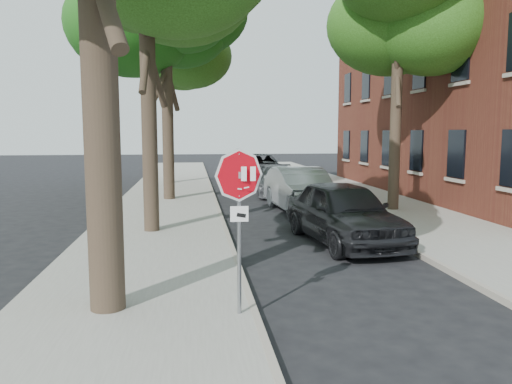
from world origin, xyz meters
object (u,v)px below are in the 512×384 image
(tree_right, at_px, (397,13))
(car_b, at_px, (301,190))
(car_c, at_px, (277,180))
(car_d, at_px, (259,168))
(stop_sign, at_px, (239,199))
(tree_far, at_px, (166,55))
(tree_mid_b, at_px, (165,10))
(car_a, at_px, (344,212))

(tree_right, height_order, car_b, tree_right)
(car_c, bearing_deg, car_d, 97.22)
(stop_sign, relative_size, tree_far, 0.28)
(stop_sign, bearing_deg, tree_far, 95.46)
(stop_sign, distance_m, tree_far, 21.88)
(tree_right, bearing_deg, car_d, 107.28)
(tree_mid_b, bearing_deg, car_d, 55.75)
(tree_right, relative_size, car_a, 1.90)
(tree_right, bearing_deg, car_a, -124.47)
(car_a, relative_size, car_c, 1.04)
(stop_sign, xyz_separation_m, tree_right, (6.68, 10.14, 5.26))
(car_b, height_order, car_c, car_b)
(tree_right, xyz_separation_m, car_a, (-3.38, -4.92, -6.38))
(car_b, distance_m, car_c, 5.18)
(tree_right, relative_size, car_b, 1.85)
(car_c, bearing_deg, tree_far, 140.25)
(tree_mid_b, xyz_separation_m, tree_right, (8.40, -4.01, -0.78))
(stop_sign, distance_m, tree_right, 13.23)
(car_a, xyz_separation_m, car_c, (0.00, 10.44, -0.15))
(tree_mid_b, xyz_separation_m, car_c, (5.02, 1.51, -7.31))
(tree_mid_b, height_order, car_a, tree_mid_b)
(tree_right, bearing_deg, stop_sign, -123.38)
(car_d, bearing_deg, car_b, -86.90)
(stop_sign, distance_m, tree_mid_b, 15.48)
(car_a, height_order, car_b, car_a)
(tree_right, bearing_deg, car_b, 174.12)
(car_a, xyz_separation_m, car_b, (0.00, 5.27, -0.01))
(car_a, bearing_deg, tree_mid_b, 112.63)
(stop_sign, distance_m, car_d, 21.62)
(stop_sign, height_order, car_a, stop_sign)
(car_b, relative_size, car_d, 0.83)
(stop_sign, relative_size, tree_mid_b, 0.25)
(stop_sign, height_order, tree_far, tree_far)
(tree_far, distance_m, car_d, 8.23)
(tree_mid_b, bearing_deg, stop_sign, -83.05)
(car_a, bearing_deg, tree_far, 101.76)
(tree_far, height_order, car_b, tree_far)
(car_b, bearing_deg, car_a, -94.76)
(tree_far, xyz_separation_m, car_a, (5.32, -15.92, -6.38))
(car_a, relative_size, car_b, 0.98)
(tree_right, height_order, car_a, tree_right)
(tree_far, height_order, tree_right, same)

